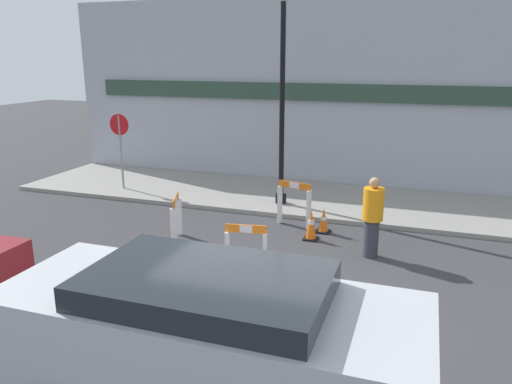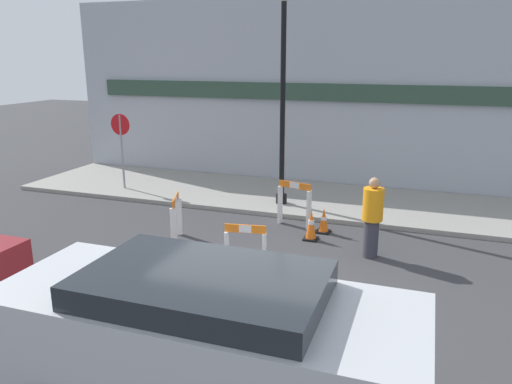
{
  "view_description": "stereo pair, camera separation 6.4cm",
  "coord_description": "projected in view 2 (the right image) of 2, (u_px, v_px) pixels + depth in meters",
  "views": [
    {
      "loc": [
        2.23,
        -6.64,
        3.84
      ],
      "look_at": [
        -1.13,
        3.13,
        1.0
      ],
      "focal_mm": 35.0,
      "sensor_mm": 36.0,
      "label": 1
    },
    {
      "loc": [
        2.29,
        -6.61,
        3.84
      ],
      "look_at": [
        -1.13,
        3.13,
        1.0
      ],
      "focal_mm": 35.0,
      "sensor_mm": 36.0,
      "label": 2
    }
  ],
  "objects": [
    {
      "name": "parked_car_1",
      "position": [
        205.0,
        338.0,
        5.25
      ],
      "size": [
        4.5,
        1.88,
        1.71
      ],
      "color": "#B7BABF",
      "rests_on": "ground_plane"
    },
    {
      "name": "ground_plane",
      "position": [
        258.0,
        310.0,
        7.77
      ],
      "size": [
        60.0,
        60.0,
        0.0
      ],
      "primitive_type": "plane",
      "color": "#38383A"
    },
    {
      "name": "streetlamp_post",
      "position": [
        283.0,
        67.0,
        12.11
      ],
      "size": [
        0.44,
        0.44,
        5.38
      ],
      "color": "black",
      "rests_on": "sidewalk_slab"
    },
    {
      "name": "barricade_2",
      "position": [
        294.0,
        203.0,
        11.46
      ],
      "size": [
        0.83,
        0.34,
        1.05
      ],
      "rotation": [
        0.0,
        0.0,
        9.17
      ],
      "color": "white",
      "rests_on": "ground_plane"
    },
    {
      "name": "sidewalk_slab",
      "position": [
        334.0,
        201.0,
        13.4
      ],
      "size": [
        18.0,
        3.42,
        0.11
      ],
      "color": "gray",
      "rests_on": "ground_plane"
    },
    {
      "name": "traffic_cone_2",
      "position": [
        180.0,
        252.0,
        9.47
      ],
      "size": [
        0.3,
        0.3,
        0.47
      ],
      "color": "black",
      "rests_on": "ground_plane"
    },
    {
      "name": "traffic_cone_0",
      "position": [
        324.0,
        221.0,
        11.12
      ],
      "size": [
        0.3,
        0.3,
        0.57
      ],
      "color": "black",
      "rests_on": "ground_plane"
    },
    {
      "name": "barricade_0",
      "position": [
        176.0,
        217.0,
        10.56
      ],
      "size": [
        0.39,
        0.79,
        0.98
      ],
      "rotation": [
        0.0,
        0.0,
        5.06
      ],
      "color": "white",
      "rests_on": "ground_plane"
    },
    {
      "name": "stop_sign",
      "position": [
        121.0,
        139.0,
        14.13
      ],
      "size": [
        0.6,
        0.06,
        2.14
      ],
      "rotation": [
        0.0,
        0.0,
        3.15
      ],
      "color": "gray",
      "rests_on": "sidewalk_slab"
    },
    {
      "name": "storefront_facade",
      "position": [
        349.0,
        94.0,
        14.31
      ],
      "size": [
        18.0,
        0.22,
        5.5
      ],
      "color": "#A3A8B2",
      "rests_on": "ground_plane"
    },
    {
      "name": "person_worker",
      "position": [
        372.0,
        216.0,
        9.61
      ],
      "size": [
        0.42,
        0.42,
        1.61
      ],
      "rotation": [
        0.0,
        0.0,
        -3.09
      ],
      "color": "#33333D",
      "rests_on": "ground_plane"
    },
    {
      "name": "barricade_1",
      "position": [
        245.0,
        248.0,
        8.9
      ],
      "size": [
        0.76,
        0.25,
        0.95
      ],
      "rotation": [
        0.0,
        0.0,
        6.45
      ],
      "color": "white",
      "rests_on": "ground_plane"
    },
    {
      "name": "traffic_cone_1",
      "position": [
        311.0,
        225.0,
        10.67
      ],
      "size": [
        0.3,
        0.3,
        0.69
      ],
      "color": "black",
      "rests_on": "ground_plane"
    }
  ]
}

